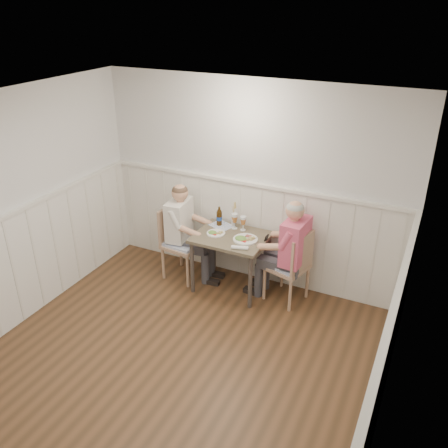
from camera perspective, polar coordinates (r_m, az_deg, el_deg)
name	(u,v)px	position (r m, az deg, el deg)	size (l,w,h in m)	color
ground_plane	(160,383)	(4.94, -7.75, -18.44)	(4.50, 4.50, 0.00)	#452F1B
room_shell	(149,247)	(4.03, -9.03, -2.80)	(4.04, 4.54, 2.60)	silver
wainscot	(192,289)	(4.96, -3.90, -7.79)	(4.00, 4.49, 1.34)	silver
dining_table	(231,243)	(5.89, 0.84, -2.32)	(0.89, 0.70, 0.75)	#4C4334
chair_right	(291,264)	(5.77, 8.09, -4.84)	(0.54, 0.54, 0.94)	tan
chair_left	(179,240)	(6.25, -5.38, -1.89)	(0.50, 0.50, 0.98)	tan
man_in_pink	(291,260)	(5.74, 8.01, -4.33)	(0.65, 0.45, 1.36)	#3F3F47
diner_cream	(183,238)	(6.24, -4.99, -1.67)	(0.64, 0.44, 1.32)	#3F3F47
plate_man	(245,238)	(5.73, 2.48, -1.74)	(0.30, 0.30, 0.08)	white
plate_diner	(215,233)	(5.88, -1.11, -1.04)	(0.23, 0.23, 0.06)	white
beer_glass_a	(243,221)	(5.93, 2.32, 0.35)	(0.08, 0.08, 0.19)	silver
beer_glass_b	(235,219)	(5.96, 1.28, 0.64)	(0.08, 0.08, 0.21)	silver
beer_bottle	(219,217)	(6.06, -0.58, 0.83)	(0.07, 0.07, 0.26)	#301E09
rolled_napkin	(240,248)	(5.53, 1.91, -2.86)	(0.20, 0.10, 0.04)	white
grass_vase	(233,215)	(6.02, 1.09, 1.15)	(0.04, 0.04, 0.36)	silver
gingham_mat	(222,226)	(6.09, -0.28, -0.19)	(0.34, 0.31, 0.01)	#6C83BF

